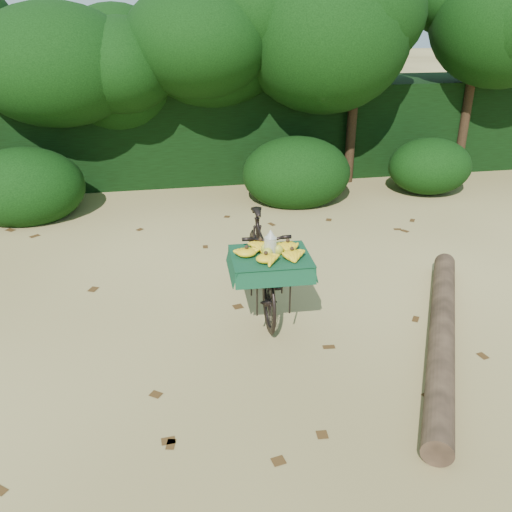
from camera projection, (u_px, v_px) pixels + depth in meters
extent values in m
plane|color=tan|center=(257.00, 344.00, 5.54)|extent=(80.00, 80.00, 0.00)
imported|color=black|center=(261.00, 263.00, 6.03)|extent=(0.57, 1.81, 1.08)
cube|color=black|center=(270.00, 257.00, 5.35)|extent=(0.41, 0.49, 0.03)
cube|color=#12462C|center=(270.00, 256.00, 5.34)|extent=(0.80, 0.68, 0.01)
ellipsoid|color=#A6A528|center=(278.00, 250.00, 5.33)|extent=(0.10, 0.08, 0.11)
ellipsoid|color=#A6A528|center=(266.00, 248.00, 5.36)|extent=(0.10, 0.08, 0.11)
ellipsoid|color=#A6A528|center=(268.00, 253.00, 5.26)|extent=(0.10, 0.08, 0.11)
cylinder|color=#EAE5C6|center=(270.00, 245.00, 5.31)|extent=(0.13, 0.13, 0.16)
cylinder|color=brown|center=(442.00, 332.00, 5.51)|extent=(1.91, 3.18, 0.25)
cube|color=black|center=(199.00, 130.00, 10.79)|extent=(26.00, 1.80, 1.80)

